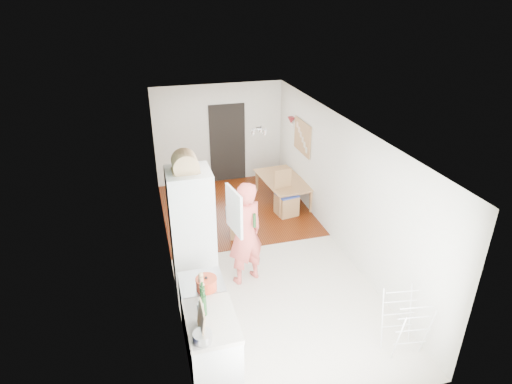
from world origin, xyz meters
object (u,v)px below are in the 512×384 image
person (245,225)px  drying_rack (405,324)px  dining_table (284,192)px  stool (238,228)px  dining_chair (287,194)px

person → drying_rack: 2.77m
person → drying_rack: person is taller
dining_table → drying_rack: drying_rack is taller
dining_table → stool: 1.90m
person → dining_table: bearing=-141.3°
person → dining_chair: bearing=-145.8°
dining_chair → dining_table: bearing=66.4°
stool → dining_table: bearing=42.5°
stool → drying_rack: 3.80m
person → drying_rack: size_ratio=2.41×
dining_table → stool: dining_table is taller
person → stool: 1.65m
dining_table → stool: bearing=127.7°
dining_table → stool: size_ratio=3.39×
person → stool: bearing=-118.5°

